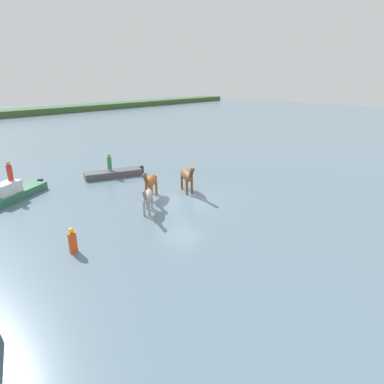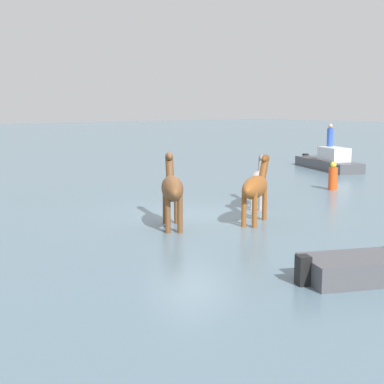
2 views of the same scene
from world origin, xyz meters
name	(u,v)px [view 1 (image 1 of 2)]	position (x,y,z in m)	size (l,w,h in m)	color
ground_plane	(183,200)	(0.00, 0.00, 0.00)	(162.77, 162.77, 0.00)	slate
horse_dun_straggler	(147,197)	(-2.75, 0.07, 0.93)	(1.88, 1.66, 1.69)	#9E9993
horse_mid_herd	(151,181)	(-0.96, 1.81, 1.05)	(2.28, 1.61, 1.90)	brown
horse_pinto_flank	(187,175)	(1.33, 0.85, 1.11)	(1.70, 2.42, 2.02)	brown
boat_skiff_near	(14,194)	(-6.73, 7.93, 0.31)	(4.47, 3.00, 1.33)	#2D6B4C
boat_tender_starboard	(114,174)	(0.26, 7.36, 0.16)	(4.35, 2.76, 0.73)	#4C4C51
person_boatman_standing	(9,171)	(-6.72, 8.07, 1.73)	(0.32, 0.32, 1.19)	red
person_helmsman_aft	(109,162)	(0.09, 7.58, 1.13)	(0.32, 0.32, 1.19)	#338C4C
buoy_channel_marker	(73,241)	(-7.79, -0.84, 0.51)	(0.36, 0.36, 1.14)	#E54C19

